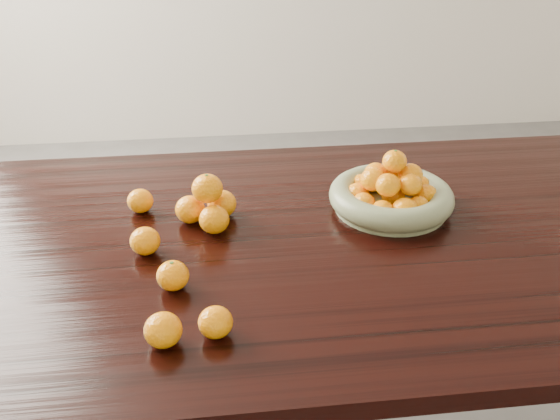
{
  "coord_description": "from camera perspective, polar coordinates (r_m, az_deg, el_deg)",
  "views": [
    {
      "loc": [
        -0.14,
        -1.17,
        1.46
      ],
      "look_at": [
        -0.01,
        -0.02,
        0.83
      ],
      "focal_mm": 40.0,
      "sensor_mm": 36.0,
      "label": 1
    }
  ],
  "objects": [
    {
      "name": "orange_pyramid",
      "position": [
        1.42,
        -6.57,
        0.47
      ],
      "size": [
        0.14,
        0.14,
        0.12
      ],
      "rotation": [
        0.0,
        0.0,
        0.26
      ],
      "color": "#FF9607",
      "rests_on": "dining_table"
    },
    {
      "name": "dining_table",
      "position": [
        1.43,
        0.13,
        -5.57
      ],
      "size": [
        2.0,
        1.0,
        0.75
      ],
      "color": "black",
      "rests_on": "ground"
    },
    {
      "name": "loose_orange_1",
      "position": [
        1.09,
        -10.64,
        -10.73
      ],
      "size": [
        0.07,
        0.07,
        0.06
      ],
      "primitive_type": "ellipsoid",
      "color": "#FF9607",
      "rests_on": "dining_table"
    },
    {
      "name": "loose_orange_0",
      "position": [
        1.22,
        -9.78,
        -5.93
      ],
      "size": [
        0.06,
        0.06,
        0.06
      ],
      "primitive_type": "ellipsoid",
      "color": "#FF9607",
      "rests_on": "dining_table"
    },
    {
      "name": "fruit_bowl",
      "position": [
        1.5,
        10.14,
        1.43
      ],
      "size": [
        0.3,
        0.3,
        0.15
      ],
      "rotation": [
        0.0,
        0.0,
        -0.4
      ],
      "color": "gray",
      "rests_on": "dining_table"
    },
    {
      "name": "loose_orange_2",
      "position": [
        1.1,
        -5.92,
        -10.17
      ],
      "size": [
        0.06,
        0.06,
        0.06
      ],
      "primitive_type": "ellipsoid",
      "color": "#FF9607",
      "rests_on": "dining_table"
    },
    {
      "name": "loose_orange_4",
      "position": [
        1.51,
        -12.66,
        0.82
      ],
      "size": [
        0.06,
        0.06,
        0.06
      ],
      "primitive_type": "ellipsoid",
      "color": "#FF9607",
      "rests_on": "dining_table"
    },
    {
      "name": "loose_orange_3",
      "position": [
        1.34,
        -12.24,
        -2.78
      ],
      "size": [
        0.06,
        0.06,
        0.06
      ],
      "primitive_type": "ellipsoid",
      "color": "#FF9607",
      "rests_on": "dining_table"
    }
  ]
}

